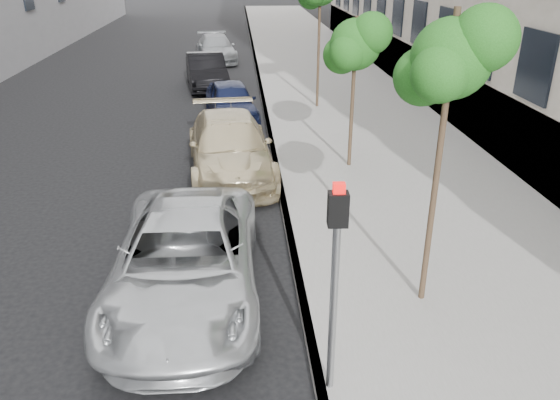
{
  "coord_description": "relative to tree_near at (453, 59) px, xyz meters",
  "views": [
    {
      "loc": [
        0.19,
        -6.13,
        5.5
      ],
      "look_at": [
        0.86,
        2.72,
        1.5
      ],
      "focal_mm": 35.0,
      "sensor_mm": 36.0,
      "label": 1
    }
  ],
  "objects": [
    {
      "name": "minivan",
      "position": [
        -4.04,
        0.53,
        -3.41
      ],
      "size": [
        2.53,
        5.36,
        1.48
      ],
      "primitive_type": "imported",
      "rotation": [
        0.0,
        0.0,
        -0.01
      ],
      "color": "silver",
      "rests_on": "ground"
    },
    {
      "name": "curb",
      "position": [
        -2.05,
        22.5,
        -4.08
      ],
      "size": [
        0.15,
        72.0,
        0.14
      ],
      "primitive_type": "cube",
      "color": "#9E9B93",
      "rests_on": "ground"
    },
    {
      "name": "sedan_black",
      "position": [
        -4.45,
        17.1,
        -3.4
      ],
      "size": [
        2.19,
        4.73,
        1.5
      ],
      "primitive_type": "imported",
      "rotation": [
        0.0,
        0.0,
        0.14
      ],
      "color": "black",
      "rests_on": "ground"
    },
    {
      "name": "ground",
      "position": [
        -3.23,
        -1.5,
        -4.15
      ],
      "size": [
        160.0,
        160.0,
        0.0
      ],
      "primitive_type": "plane",
      "color": "black",
      "rests_on": "ground"
    },
    {
      "name": "suv",
      "position": [
        -3.33,
        6.45,
        -3.38
      ],
      "size": [
        2.6,
        5.47,
        1.54
      ],
      "primitive_type": "imported",
      "rotation": [
        0.0,
        0.0,
        0.08
      ],
      "color": "beige",
      "rests_on": "ground"
    },
    {
      "name": "sedan_rear",
      "position": [
        -4.24,
        23.92,
        -3.44
      ],
      "size": [
        2.61,
        5.09,
        1.41
      ],
      "primitive_type": "imported",
      "rotation": [
        0.0,
        0.0,
        0.13
      ],
      "color": "gray",
      "rests_on": "ground"
    },
    {
      "name": "signal_pole",
      "position": [
        -1.93,
        -1.96,
        -2.13
      ],
      "size": [
        0.25,
        0.19,
        2.99
      ],
      "rotation": [
        0.0,
        0.0,
        -0.04
      ],
      "color": "#939699",
      "rests_on": "sidewalk"
    },
    {
      "name": "sedan_blue",
      "position": [
        -3.33,
        11.73,
        -3.46
      ],
      "size": [
        2.18,
        4.25,
        1.38
      ],
      "primitive_type": "imported",
      "rotation": [
        0.0,
        0.0,
        0.14
      ],
      "color": "#0F1635",
      "rests_on": "ground"
    },
    {
      "name": "tree_near",
      "position": [
        0.0,
        0.0,
        0.0
      ],
      "size": [
        1.55,
        1.35,
        4.79
      ],
      "color": "#38281C",
      "rests_on": "sidewalk"
    },
    {
      "name": "tree_mid",
      "position": [
        0.0,
        6.5,
        -0.74
      ],
      "size": [
        1.67,
        1.47,
        4.09
      ],
      "color": "#38281C",
      "rests_on": "sidewalk"
    },
    {
      "name": "sidewalk",
      "position": [
        1.07,
        22.5,
        -4.08
      ],
      "size": [
        6.4,
        72.0,
        0.14
      ],
      "primitive_type": "cube",
      "color": "gray",
      "rests_on": "ground"
    }
  ]
}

